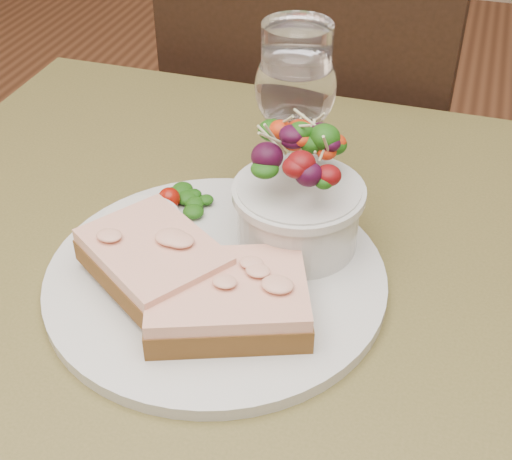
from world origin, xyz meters
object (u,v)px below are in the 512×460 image
(sandwich_front, at_px, (227,299))
(wine_glass, at_px, (295,92))
(cafe_table, at_px, (237,377))
(sandwich_back, at_px, (154,259))
(chair_far, at_px, (318,251))
(ramekin, at_px, (143,232))
(salad_bowl, at_px, (299,189))
(dinner_plate, at_px, (216,278))

(sandwich_front, distance_m, wine_glass, 0.21)
(cafe_table, relative_size, wine_glass, 4.57)
(sandwich_front, relative_size, sandwich_back, 1.04)
(chair_far, distance_m, wine_glass, 0.76)
(ramekin, xyz_separation_m, salad_bowl, (0.13, 0.05, 0.04))
(sandwich_back, bearing_deg, sandwich_front, 18.28)
(cafe_table, bearing_deg, wine_glass, 86.82)
(dinner_plate, xyz_separation_m, salad_bowl, (0.06, 0.06, 0.07))
(salad_bowl, bearing_deg, wine_glass, 108.13)
(cafe_table, xyz_separation_m, chair_far, (-0.05, 0.64, -0.36))
(cafe_table, height_order, ramekin, ramekin)
(dinner_plate, height_order, ramekin, ramekin)
(sandwich_back, xyz_separation_m, ramekin, (-0.03, 0.04, -0.00))
(cafe_table, relative_size, sandwich_back, 5.35)
(dinner_plate, xyz_separation_m, ramekin, (-0.07, 0.01, 0.03))
(sandwich_front, xyz_separation_m, ramekin, (-0.10, 0.06, 0.00))
(wine_glass, bearing_deg, dinner_plate, -102.63)
(sandwich_front, relative_size, salad_bowl, 1.22)
(sandwich_back, distance_m, ramekin, 0.05)
(cafe_table, bearing_deg, dinner_plate, 146.42)
(chair_far, xyz_separation_m, salad_bowl, (0.08, -0.56, 0.53))
(chair_far, relative_size, ramekin, 13.98)
(sandwich_back, bearing_deg, cafe_table, 42.09)
(cafe_table, height_order, sandwich_front, sandwich_front)
(dinner_plate, bearing_deg, cafe_table, -33.58)
(chair_far, distance_m, ramekin, 0.78)
(chair_far, relative_size, dinner_plate, 3.00)
(sandwich_back, distance_m, wine_glass, 0.20)
(sandwich_front, height_order, sandwich_back, sandwich_back)
(chair_far, distance_m, dinner_plate, 0.78)
(ramekin, height_order, salad_bowl, salad_bowl)
(sandwich_front, distance_m, sandwich_back, 0.08)
(chair_far, height_order, sandwich_back, chair_far)
(dinner_plate, bearing_deg, ramekin, 170.50)
(sandwich_front, bearing_deg, chair_far, 74.14)
(chair_far, height_order, ramekin, chair_far)
(cafe_table, bearing_deg, chair_far, 94.52)
(sandwich_front, xyz_separation_m, sandwich_back, (-0.07, 0.02, 0.01))
(dinner_plate, bearing_deg, chair_far, 92.53)
(dinner_plate, height_order, wine_glass, wine_glass)
(sandwich_back, relative_size, wine_glass, 0.85)
(chair_far, bearing_deg, wine_glass, 101.51)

